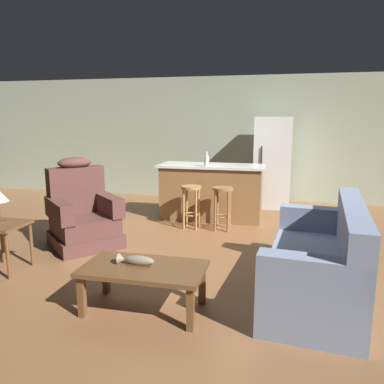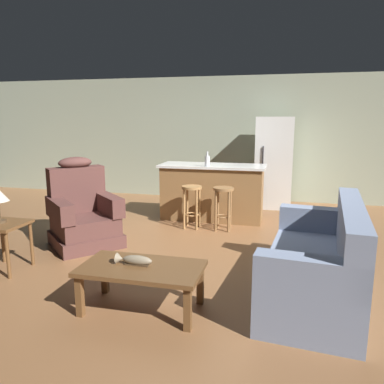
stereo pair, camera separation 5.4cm
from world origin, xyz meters
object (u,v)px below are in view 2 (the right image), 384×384
couch (320,264)px  kitchen_island (212,192)px  recliner_near_lamp (83,214)px  refrigerator (274,163)px  bar_stool_right (223,201)px  end_table (3,231)px  bottle_tall_green (207,161)px  coffee_table (142,272)px  fish_figurine (134,260)px  bar_stool_left (192,199)px

couch → kitchen_island: 3.07m
recliner_near_lamp → refrigerator: bearing=92.7°
kitchen_island → bar_stool_right: kitchen_island is taller
end_table → bottle_tall_green: 3.20m
coffee_table → fish_figurine: size_ratio=3.24×
couch → coffee_table: bearing=28.3°
coffee_table → recliner_near_lamp: size_ratio=0.92×
end_table → refrigerator: 4.94m
bar_stool_right → recliner_near_lamp: bearing=-147.8°
recliner_near_lamp → kitchen_island: 2.30m
kitchen_island → fish_figurine: bearing=-91.9°
recliner_near_lamp → bottle_tall_green: size_ratio=4.86×
recliner_near_lamp → coffee_table: bearing=-3.7°
couch → refrigerator: refrigerator is taller
kitchen_island → end_table: bearing=-124.1°
fish_figurine → kitchen_island: (0.11, 3.27, 0.02)m
coffee_table → refrigerator: size_ratio=0.62×
coffee_table → bottle_tall_green: (-0.01, 3.03, 0.68)m
fish_figurine → bar_stool_left: (-0.10, 2.64, 0.01)m
end_table → kitchen_island: bearing=55.9°
fish_figurine → couch: size_ratio=0.17×
kitchen_island → refrigerator: 1.61m
refrigerator → bottle_tall_green: (-1.03, -1.45, 0.16)m
bar_stool_left → bar_stool_right: (0.50, 0.00, 0.00)m
fish_figurine → couch: 1.79m
end_table → bottle_tall_green: size_ratio=2.27×
end_table → bar_stool_right: size_ratio=0.82×
refrigerator → couch: bearing=-81.6°
recliner_near_lamp → bar_stool_left: bearing=84.1°
couch → kitchen_island: bearing=-53.4°
recliner_near_lamp → bottle_tall_green: bearing=88.8°
couch → end_table: couch is taller
recliner_near_lamp → couch: bearing=26.5°
fish_figurine → end_table: bearing=165.1°
end_table → kitchen_island: 3.37m
coffee_table → refrigerator: bearing=77.2°
couch → recliner_near_lamp: recliner_near_lamp is taller
coffee_table → end_table: end_table is taller
bar_stool_left → refrigerator: (1.20, 1.83, 0.41)m
coffee_table → couch: couch is taller
bottle_tall_green → end_table: bearing=-126.0°
kitchen_island → bar_stool_left: 0.66m
coffee_table → end_table: size_ratio=1.96×
bar_stool_right → bottle_tall_green: bearing=131.6°
bottle_tall_green → coffee_table: bearing=-89.7°
couch → bar_stool_right: (-1.27, 2.01, 0.13)m
bar_stool_right → refrigerator: 2.00m
coffee_table → couch: bearing=22.3°
bar_stool_left → bar_stool_right: size_ratio=1.00×
kitchen_island → bar_stool_right: size_ratio=2.65×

